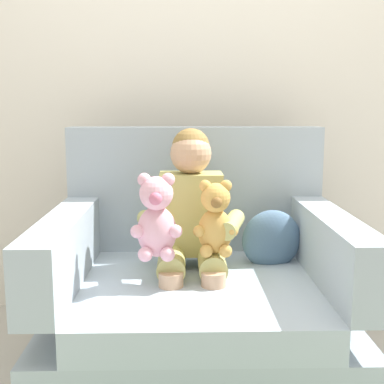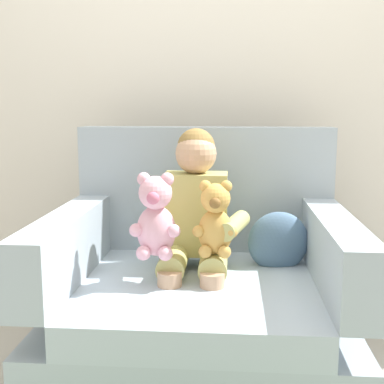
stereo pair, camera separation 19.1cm
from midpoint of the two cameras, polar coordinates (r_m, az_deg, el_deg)
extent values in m
plane|color=#ADA89E|center=(2.21, -1.95, -19.41)|extent=(8.00, 8.00, 0.00)
cube|color=silver|center=(2.72, -1.94, 14.43)|extent=(6.00, 0.10, 2.60)
cube|color=#9EADBC|center=(2.14, -1.98, -16.12)|extent=(1.17, 1.00, 0.28)
cube|color=#A6B6C6|center=(2.00, -2.03, -11.79)|extent=(0.89, 0.86, 0.12)
cube|color=#9EADBC|center=(2.39, -1.94, 0.40)|extent=(1.17, 0.14, 0.57)
cube|color=#9EADBC|center=(2.01, -16.93, -6.39)|extent=(0.14, 0.86, 0.26)
cube|color=#9EADBC|center=(2.00, 12.91, -6.32)|extent=(0.14, 0.86, 0.26)
cube|color=tan|center=(2.13, -2.69, -2.42)|extent=(0.26, 0.16, 0.34)
sphere|color=tan|center=(2.10, -2.74, 4.30)|extent=(0.17, 0.17, 0.17)
sphere|color=olive|center=(2.10, -2.74, 5.02)|extent=(0.16, 0.16, 0.16)
cylinder|color=tan|center=(2.05, -4.99, -7.82)|extent=(0.11, 0.26, 0.11)
cylinder|color=tan|center=(1.98, -5.17, -13.09)|extent=(0.09, 0.09, 0.30)
cylinder|color=tan|center=(2.05, -0.48, -7.82)|extent=(0.11, 0.26, 0.11)
cylinder|color=tan|center=(1.98, -0.42, -13.10)|extent=(0.09, 0.09, 0.30)
cylinder|color=tan|center=(2.03, -7.29, -3.68)|extent=(0.13, 0.27, 0.07)
cylinder|color=tan|center=(2.02, 1.78, -3.66)|extent=(0.13, 0.27, 0.07)
ellipsoid|color=gold|center=(1.95, -0.20, -4.44)|extent=(0.13, 0.11, 0.17)
sphere|color=gold|center=(1.91, -0.20, -0.68)|extent=(0.11, 0.11, 0.11)
sphere|color=brown|center=(1.86, -0.17, -1.21)|extent=(0.04, 0.04, 0.04)
sphere|color=gold|center=(1.91, -1.38, 0.67)|extent=(0.04, 0.04, 0.04)
sphere|color=gold|center=(1.91, -2.07, -4.44)|extent=(0.04, 0.04, 0.04)
sphere|color=gold|center=(1.91, -1.27, -6.67)|extent=(0.05, 0.05, 0.05)
sphere|color=gold|center=(1.91, 0.98, 0.68)|extent=(0.04, 0.04, 0.04)
sphere|color=gold|center=(1.91, 1.71, -4.42)|extent=(0.04, 0.04, 0.04)
sphere|color=gold|center=(1.92, 0.93, -6.66)|extent=(0.05, 0.05, 0.05)
ellipsoid|color=#EAA8BC|center=(1.91, -6.81, -4.44)|extent=(0.15, 0.12, 0.19)
sphere|color=#EAA8BC|center=(1.87, -6.94, -0.18)|extent=(0.12, 0.12, 0.12)
sphere|color=#CC6684|center=(1.82, -7.10, -0.77)|extent=(0.05, 0.05, 0.05)
sphere|color=#EAA8BC|center=(1.88, -8.28, 1.35)|extent=(0.05, 0.05, 0.05)
sphere|color=#EAA8BC|center=(1.88, -9.06, -4.42)|extent=(0.05, 0.05, 0.05)
sphere|color=#EAA8BC|center=(1.88, -8.17, -6.96)|extent=(0.05, 0.05, 0.05)
sphere|color=#EAA8BC|center=(1.87, -5.61, 1.37)|extent=(0.05, 0.05, 0.05)
sphere|color=#EAA8BC|center=(1.87, -4.78, -4.44)|extent=(0.05, 0.05, 0.05)
sphere|color=#EAA8BC|center=(1.88, -5.69, -6.98)|extent=(0.05, 0.05, 0.05)
ellipsoid|color=slate|center=(2.22, 6.44, -5.34)|extent=(0.27, 0.16, 0.26)
camera|label=1|loc=(0.10, -92.86, -0.48)|focal=47.72mm
camera|label=2|loc=(0.10, 87.14, 0.48)|focal=47.72mm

